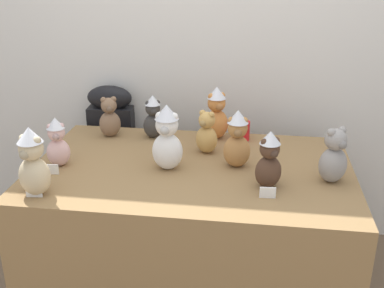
# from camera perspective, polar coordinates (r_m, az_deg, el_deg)

# --- Properties ---
(wall_back) EXTENTS (7.00, 0.08, 2.60)m
(wall_back) POSITION_cam_1_polar(r_m,az_deg,el_deg) (2.92, 2.09, 13.51)
(wall_back) COLOR silver
(wall_back) RESTS_ON ground_plane
(display_table) EXTENTS (1.57, 0.99, 0.75)m
(display_table) POSITION_cam_1_polar(r_m,az_deg,el_deg) (2.55, 0.00, -10.30)
(display_table) COLOR olive
(display_table) RESTS_ON ground_plane
(instrument_case) EXTENTS (0.29, 0.13, 0.96)m
(instrument_case) POSITION_cam_1_polar(r_m,az_deg,el_deg) (3.16, -9.33, -1.51)
(instrument_case) COLOR black
(instrument_case) RESTS_ON ground_plane
(teddy_bear_caramel) EXTENTS (0.14, 0.12, 0.29)m
(teddy_bear_caramel) POSITION_cam_1_polar(r_m,az_deg,el_deg) (2.33, 5.40, 0.53)
(teddy_bear_caramel) COLOR #B27A42
(teddy_bear_caramel) RESTS_ON display_table
(teddy_bear_cocoa) EXTENTS (0.16, 0.15, 0.27)m
(teddy_bear_cocoa) POSITION_cam_1_polar(r_m,az_deg,el_deg) (2.14, 9.16, -1.92)
(teddy_bear_cocoa) COLOR #4C3323
(teddy_bear_cocoa) RESTS_ON display_table
(teddy_bear_ginger) EXTENTS (0.17, 0.16, 0.30)m
(teddy_bear_ginger) POSITION_cam_1_polar(r_m,az_deg,el_deg) (2.67, 2.92, 3.64)
(teddy_bear_ginger) COLOR #D17F3D
(teddy_bear_ginger) RESTS_ON display_table
(teddy_bear_mocha) EXTENTS (0.15, 0.14, 0.23)m
(teddy_bear_mocha) POSITION_cam_1_polar(r_m,az_deg,el_deg) (2.75, -9.78, 3.06)
(teddy_bear_mocha) COLOR #7F6047
(teddy_bear_mocha) RESTS_ON display_table
(teddy_bear_sand) EXTENTS (0.16, 0.15, 0.31)m
(teddy_bear_sand) POSITION_cam_1_polar(r_m,az_deg,el_deg) (2.15, -18.43, -2.09)
(teddy_bear_sand) COLOR #CCB78E
(teddy_bear_sand) RESTS_ON display_table
(teddy_bear_blush) EXTENTS (0.14, 0.13, 0.25)m
(teddy_bear_blush) POSITION_cam_1_polar(r_m,az_deg,el_deg) (2.42, -15.74, 0.17)
(teddy_bear_blush) COLOR beige
(teddy_bear_blush) RESTS_ON display_table
(teddy_bear_charcoal) EXTENTS (0.14, 0.13, 0.25)m
(teddy_bear_charcoal) POSITION_cam_1_polar(r_m,az_deg,el_deg) (2.70, -4.66, 3.21)
(teddy_bear_charcoal) COLOR #383533
(teddy_bear_charcoal) RESTS_ON display_table
(teddy_bear_honey) EXTENTS (0.15, 0.14, 0.23)m
(teddy_bear_honey) POSITION_cam_1_polar(r_m,az_deg,el_deg) (2.49, 1.75, 1.27)
(teddy_bear_honey) COLOR tan
(teddy_bear_honey) RESTS_ON display_table
(teddy_bear_snow) EXTENTS (0.15, 0.13, 0.33)m
(teddy_bear_snow) POSITION_cam_1_polar(r_m,az_deg,el_deg) (2.29, -2.98, 0.70)
(teddy_bear_snow) COLOR white
(teddy_bear_snow) RESTS_ON display_table
(teddy_bear_ash) EXTENTS (0.18, 0.17, 0.27)m
(teddy_bear_ash) POSITION_cam_1_polar(r_m,az_deg,el_deg) (2.26, 16.54, -1.48)
(teddy_bear_ash) COLOR gray
(teddy_bear_ash) RESTS_ON display_table
(party_cup_red) EXTENTS (0.08, 0.08, 0.11)m
(party_cup_red) POSITION_cam_1_polar(r_m,az_deg,el_deg) (2.69, 6.04, 1.58)
(party_cup_red) COLOR red
(party_cup_red) RESTS_ON display_table
(name_card_front_left) EXTENTS (0.07, 0.01, 0.05)m
(name_card_front_left) POSITION_cam_1_polar(r_m,az_deg,el_deg) (2.10, 9.00, -5.74)
(name_card_front_left) COLOR white
(name_card_front_left) RESTS_ON display_table
(name_card_front_middle) EXTENTS (0.07, 0.02, 0.05)m
(name_card_front_middle) POSITION_cam_1_polar(r_m,az_deg,el_deg) (2.38, -16.42, -2.90)
(name_card_front_middle) COLOR white
(name_card_front_middle) RESTS_ON display_table
(name_card_front_right) EXTENTS (0.07, 0.02, 0.05)m
(name_card_front_right) POSITION_cam_1_polar(r_m,az_deg,el_deg) (2.19, -18.30, -5.42)
(name_card_front_right) COLOR white
(name_card_front_right) RESTS_ON display_table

